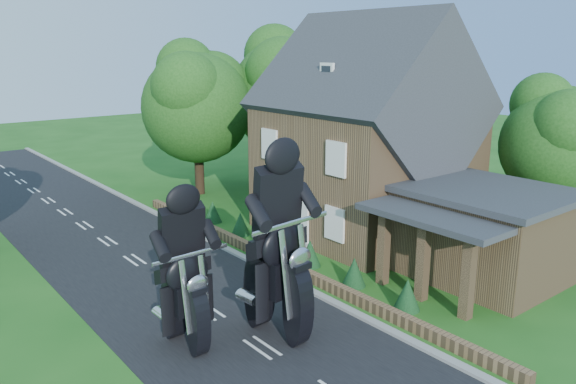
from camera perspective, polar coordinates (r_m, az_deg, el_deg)
ground at (r=17.13m, az=-2.65°, el=-15.55°), size 120.00×120.00×0.00m
road at (r=17.13m, az=-2.65°, el=-15.52°), size 7.00×80.00×0.02m
kerb at (r=19.21m, az=6.38°, el=-11.92°), size 0.30×80.00×0.12m
garden_wall at (r=22.99m, az=-1.31°, el=-6.89°), size 0.30×22.00×0.40m
house at (r=26.66m, az=8.00°, el=5.19°), size 9.54×8.64×10.24m
annex at (r=22.71m, az=19.18°, el=-3.80°), size 7.05×5.94×3.44m
tree_annex_side at (r=28.77m, az=26.01°, el=5.25°), size 5.64×5.20×7.48m
tree_house_right at (r=32.85m, az=12.20°, el=8.22°), size 6.51×6.00×8.40m
tree_behind_house at (r=36.36m, az=0.40°, el=10.75°), size 7.81×7.20×10.08m
tree_behind_left at (r=33.80m, az=-8.75°, el=9.47°), size 6.94×6.40×9.16m
shrub_a at (r=19.52m, az=12.02°, el=-10.13°), size 0.90×0.90×1.10m
shrub_b at (r=21.04m, az=6.73°, el=-8.05°), size 0.90×0.90×1.10m
shrub_c at (r=22.73m, az=2.24°, el=-6.21°), size 0.90×0.90×1.10m
shrub_d at (r=26.50m, az=-4.85°, el=-3.21°), size 0.90×0.90×1.10m
shrub_e at (r=28.53m, az=-7.65°, el=-2.01°), size 0.90×0.90×1.10m
shrub_f at (r=30.63m, az=-10.07°, el=-0.96°), size 0.90×0.90×1.10m
motorcycle_lead at (r=17.39m, az=-1.01°, el=-11.63°), size 0.68×2.01×1.84m
motorcycle_follow at (r=17.12m, az=-10.30°, el=-12.98°), size 0.45×1.61×1.49m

